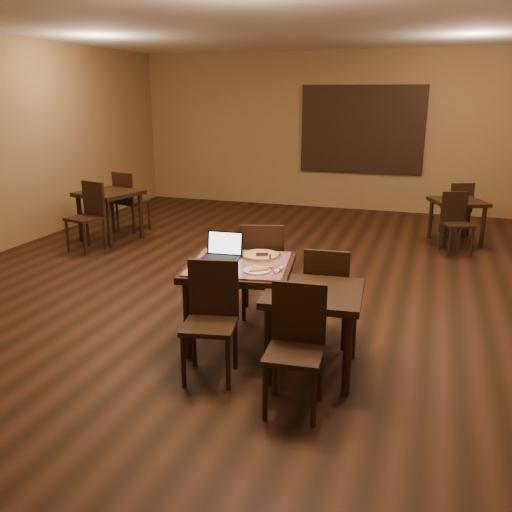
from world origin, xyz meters
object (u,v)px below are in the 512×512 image
(tiled_table, at_px, (240,274))
(other_table_a_chair_near, at_px, (456,219))
(other_table_b_chair_near, at_px, (89,212))
(chair_main_far, at_px, (263,265))
(pizza_pan, at_px, (261,256))
(other_table_c, at_px, (313,304))
(other_table_a, at_px, (458,208))
(other_table_b, at_px, (109,200))
(other_table_b_chair_far, at_px, (128,198))
(other_table_a_chair_far, at_px, (458,206))
(other_table_c_chair_far, at_px, (327,291))
(chair_main_near, at_px, (211,313))
(laptop, at_px, (223,251))
(other_table_c_chair_near, at_px, (296,340))

(tiled_table, relative_size, other_table_a_chair_near, 1.21)
(other_table_b_chair_near, bearing_deg, chair_main_far, -12.74)
(pizza_pan, relative_size, other_table_a_chair_near, 0.45)
(pizza_pan, xyz_separation_m, other_table_c, (0.63, -0.57, -0.18))
(other_table_a, height_order, other_table_a_chair_near, other_table_a_chair_near)
(other_table_b, bearing_deg, other_table_b_chair_near, -73.14)
(other_table_b_chair_far, bearing_deg, other_table_b, 106.86)
(chair_main_far, bearing_deg, other_table_a_chair_far, -129.59)
(chair_main_far, xyz_separation_m, other_table_c_chair_far, (0.73, -0.41, -0.04))
(pizza_pan, bearing_deg, chair_main_near, -98.97)
(other_table_a_chair_near, height_order, other_table_c, other_table_a_chair_near)
(other_table_b, distance_m, other_table_b_chair_far, 0.58)
(other_table_a_chair_near, height_order, other_table_b, other_table_a_chair_near)
(pizza_pan, relative_size, other_table_a_chair_far, 0.45)
(laptop, relative_size, pizza_pan, 0.91)
(other_table_a_chair_far, xyz_separation_m, other_table_c_chair_near, (-1.24, -5.67, 0.03))
(other_table_a, relative_size, other_table_a_chair_near, 1.08)
(pizza_pan, distance_m, other_table_b_chair_far, 4.59)
(other_table_c_chair_near, xyz_separation_m, other_table_c_chair_far, (0.01, 1.07, 0.00))
(tiled_table, xyz_separation_m, other_table_a_chair_far, (1.98, 4.80, -0.17))
(other_table_c, distance_m, other_table_c_chair_far, 0.54)
(tiled_table, xyz_separation_m, chair_main_near, (-0.02, -0.62, -0.13))
(chair_main_far, xyz_separation_m, other_table_b_chair_far, (-3.21, 2.80, -0.00))
(other_table_a, relative_size, other_table_c_chair_far, 1.02)
(chair_main_far, relative_size, other_table_b_chair_near, 1.01)
(other_table_b, height_order, other_table_c, other_table_b)
(chair_main_near, distance_m, other_table_b, 4.67)
(other_table_b_chair_far, bearing_deg, other_table_c_chair_far, 155.50)
(other_table_b_chair_near, bearing_deg, tiled_table, -21.01)
(other_table_a, height_order, other_table_a_chair_far, other_table_a_chair_far)
(other_table_a_chair_near, bearing_deg, other_table_a_chair_far, 63.98)
(pizza_pan, xyz_separation_m, other_table_a_chair_far, (1.86, 4.56, -0.28))
(other_table_c, bearing_deg, other_table_a_chair_far, 71.97)
(other_table_b_chair_far, relative_size, other_table_c_chair_far, 1.08)
(pizza_pan, bearing_deg, other_table_b_chair_near, 148.26)
(other_table_a_chair_near, xyz_separation_m, other_table_c, (-1.18, -4.11, 0.10))
(other_table_b_chair_far, bearing_deg, pizza_pan, 150.86)
(tiled_table, xyz_separation_m, other_table_c, (0.75, -0.33, -0.07))
(other_table_b_chair_far, bearing_deg, laptop, 146.74)
(other_table_b, bearing_deg, other_table_a_chair_far, 35.61)
(other_table_c_chair_near, bearing_deg, chair_main_near, 157.49)
(pizza_pan, relative_size, other_table_b_chair_near, 0.39)
(chair_main_near, height_order, other_table_b_chair_near, other_table_b_chair_near)
(other_table_a, xyz_separation_m, other_table_c, (-1.21, -4.62, 0.03))
(other_table_b_chair_far, bearing_deg, other_table_a_chair_far, -150.27)
(other_table_b_chair_far, height_order, other_table_c_chair_near, other_table_b_chair_far)
(tiled_table, height_order, pizza_pan, pizza_pan)
(chair_main_far, bearing_deg, other_table_a, -132.20)
(other_table_c_chair_near, bearing_deg, tiled_table, 126.05)
(other_table_b, height_order, other_table_b_chair_far, other_table_b_chair_far)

